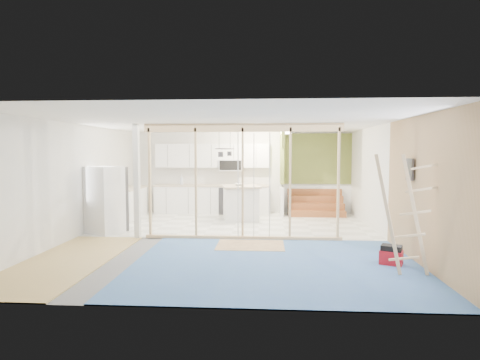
# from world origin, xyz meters

# --- Properties ---
(room) EXTENTS (7.01, 8.01, 2.61)m
(room) POSITION_xyz_m (0.00, 0.00, 1.30)
(room) COLOR slate
(room) RESTS_ON ground
(floor_overlays) EXTENTS (7.00, 8.00, 0.03)m
(floor_overlays) POSITION_xyz_m (0.07, 0.06, 0.01)
(floor_overlays) COLOR white
(floor_overlays) RESTS_ON room
(stud_frame) EXTENTS (4.66, 0.14, 2.60)m
(stud_frame) POSITION_xyz_m (-0.24, -0.00, 1.59)
(stud_frame) COLOR #D2BA80
(stud_frame) RESTS_ON room
(base_cabinets) EXTENTS (4.45, 2.24, 0.93)m
(base_cabinets) POSITION_xyz_m (-1.61, 3.36, 0.47)
(base_cabinets) COLOR white
(base_cabinets) RESTS_ON room
(upper_cabinets) EXTENTS (3.60, 0.41, 0.85)m
(upper_cabinets) POSITION_xyz_m (-0.84, 3.82, 1.82)
(upper_cabinets) COLOR white
(upper_cabinets) RESTS_ON room
(green_partition) EXTENTS (2.25, 1.51, 2.60)m
(green_partition) POSITION_xyz_m (2.04, 3.66, 0.94)
(green_partition) COLOR olive
(green_partition) RESTS_ON room
(pot_rack) EXTENTS (0.52, 0.52, 0.72)m
(pot_rack) POSITION_xyz_m (-0.31, 1.89, 2.00)
(pot_rack) COLOR black
(pot_rack) RESTS_ON room
(sheathing_panel) EXTENTS (0.02, 4.00, 2.60)m
(sheathing_panel) POSITION_xyz_m (3.48, -2.00, 1.30)
(sheathing_panel) COLOR tan
(sheathing_panel) RESTS_ON room
(electrical_panel) EXTENTS (0.04, 0.30, 0.40)m
(electrical_panel) POSITION_xyz_m (3.43, -1.40, 1.65)
(electrical_panel) COLOR #3A3A3F
(electrical_panel) RESTS_ON room
(ceiling_light) EXTENTS (0.32, 0.32, 0.08)m
(ceiling_light) POSITION_xyz_m (1.40, 3.00, 2.54)
(ceiling_light) COLOR #FFEABF
(ceiling_light) RESTS_ON room
(fridge) EXTENTS (0.95, 0.91, 1.62)m
(fridge) POSITION_xyz_m (-3.04, 0.45, 0.81)
(fridge) COLOR silver
(fridge) RESTS_ON room
(island) EXTENTS (1.21, 1.21, 1.00)m
(island) POSITION_xyz_m (0.09, 2.54, 0.50)
(island) COLOR white
(island) RESTS_ON room
(bowl) EXTENTS (0.33, 0.33, 0.06)m
(bowl) POSITION_xyz_m (0.06, 2.52, 1.03)
(bowl) COLOR silver
(bowl) RESTS_ON island
(soap_bottle_a) EXTENTS (0.14, 0.15, 0.31)m
(soap_bottle_a) POSITION_xyz_m (-1.87, 3.71, 1.09)
(soap_bottle_a) COLOR silver
(soap_bottle_a) RESTS_ON base_cabinets
(soap_bottle_b) EXTENTS (0.08, 0.09, 0.18)m
(soap_bottle_b) POSITION_xyz_m (-0.04, 3.74, 1.02)
(soap_bottle_b) COLOR silver
(soap_bottle_b) RESTS_ON base_cabinets
(toolbox) EXTENTS (0.45, 0.41, 0.35)m
(toolbox) POSITION_xyz_m (3.00, -1.85, 0.17)
(toolbox) COLOR #AE1019
(toolbox) RESTS_ON room
(ladder) EXTENTS (1.02, 0.20, 1.92)m
(ladder) POSITION_xyz_m (3.03, -2.39, 0.98)
(ladder) COLOR #E0BD89
(ladder) RESTS_ON room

